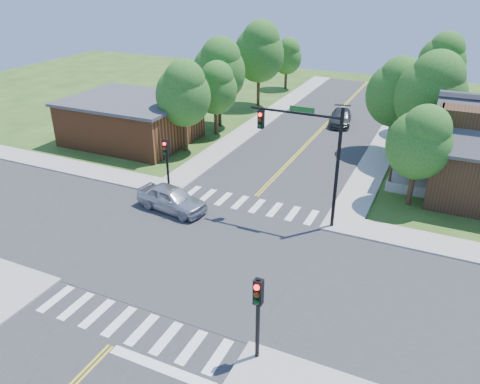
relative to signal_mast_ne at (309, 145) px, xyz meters
The scene contains 25 objects.
ground 8.37m from the signal_mast_ne, 125.00° to the right, with size 100.00×100.00×0.00m, color #2F4B17.
road_ns 8.36m from the signal_mast_ne, 125.00° to the right, with size 10.00×90.00×0.04m, color #2D2D30.
road_ew 8.36m from the signal_mast_ne, 125.00° to the right, with size 90.00×10.00×0.04m, color #2D2D30.
intersection_patch 8.37m from the signal_mast_ne, 125.00° to the right, with size 10.20×10.20×0.06m, color #2D2D30.
sidewalk_nw 22.73m from the signal_mast_ne, 152.60° to the left, with size 40.00×40.00×0.14m.
crosswalk_north 6.23m from the signal_mast_ne, behind, with size 8.85×2.00×0.01m.
crosswalk_south 13.32m from the signal_mast_ne, 108.36° to the right, with size 8.85×2.00×0.01m.
centerline 8.34m from the signal_mast_ne, 125.00° to the right, with size 0.30×90.00×0.01m.
stop_bar 14.12m from the signal_mast_ne, 96.11° to the right, with size 4.60×0.45×0.09m, color white.
signal_mast_ne is the anchor object (origin of this frame).
signal_pole_se 11.55m from the signal_mast_ne, 81.44° to the right, with size 0.34×0.42×3.80m.
signal_pole_nw 9.76m from the signal_mast_ne, behind, with size 0.34×0.42×3.80m.
building_nw 19.87m from the signal_mast_ne, 157.21° to the left, with size 10.40×8.40×3.73m.
tree_e_a 7.40m from the signal_mast_ne, 42.11° to the left, with size 3.90×3.71×6.63m.
tree_e_b 13.46m from the signal_mast_ne, 66.73° to the left, with size 5.11×4.85×8.68m.
tree_e_c 20.74m from the signal_mast_ne, 76.16° to the left, with size 4.42×4.20×7.52m.
tree_e_d 29.73m from the signal_mast_ne, 80.14° to the left, with size 4.73×4.50×8.05m.
tree_w_a 14.51m from the signal_mast_ne, 149.58° to the left, with size 4.41×4.19×7.49m.
tree_w_b 19.49m from the signal_mast_ne, 131.89° to the left, with size 4.89×4.64×8.31m.
tree_w_c 25.90m from the signal_mast_ne, 118.85° to the left, with size 5.30×5.03×9.00m.
tree_w_d 33.76m from the signal_mast_ne, 111.64° to the left, with size 3.65×3.47×6.21m.
tree_house 14.30m from the signal_mast_ne, 79.03° to the left, with size 4.59×4.36×7.80m.
tree_bldg 17.24m from the signal_mast_ne, 135.06° to the left, with size 3.91×3.71×6.65m.
car_silver 9.16m from the signal_mast_ne, 165.27° to the right, with size 4.89×2.52×1.59m, color silver.
car_dgrey 20.36m from the signal_mast_ne, 97.79° to the left, with size 2.72×4.99×1.37m, color #34383A.
Camera 1 is at (10.72, -18.23, 13.84)m, focal length 35.00 mm.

